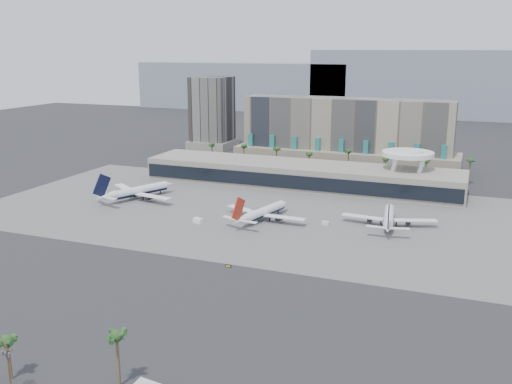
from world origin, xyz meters
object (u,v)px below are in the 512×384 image
(airliner_left, at_px, (137,191))
(service_vehicle_b, at_px, (326,223))
(airliner_right, at_px, (389,218))
(utility_pole, at_px, (8,364))
(taxiway_sign, at_px, (228,266))
(service_vehicle_a, at_px, (198,221))
(airliner_centre, at_px, (263,212))

(airliner_left, relative_size, service_vehicle_b, 14.07)
(airliner_right, bearing_deg, airliner_left, 173.17)
(utility_pole, xyz_separation_m, service_vehicle_b, (32.83, 141.88, -6.36))
(airliner_right, relative_size, taxiway_sign, 19.70)
(service_vehicle_a, bearing_deg, airliner_centre, 47.34)
(utility_pole, distance_m, airliner_left, 163.23)
(utility_pole, bearing_deg, airliner_left, 113.25)
(airliner_centre, relative_size, taxiway_sign, 19.54)
(airliner_left, height_order, service_vehicle_a, airliner_left)
(utility_pole, bearing_deg, airliner_centre, 87.67)
(taxiway_sign, bearing_deg, service_vehicle_a, 122.24)
(utility_pole, distance_m, service_vehicle_a, 126.54)
(airliner_right, xyz_separation_m, service_vehicle_b, (-24.77, -8.57, -2.77))
(utility_pole, height_order, airliner_right, airliner_right)
(service_vehicle_b, bearing_deg, service_vehicle_a, -158.12)
(airliner_right, xyz_separation_m, service_vehicle_a, (-76.05, -25.41, -2.49))
(airliner_left, relative_size, taxiway_sign, 20.79)
(airliner_left, bearing_deg, airliner_centre, 14.39)
(taxiway_sign, bearing_deg, airliner_right, 51.15)
(airliner_right, bearing_deg, service_vehicle_a, -168.59)
(airliner_left, distance_m, taxiway_sign, 102.91)
(service_vehicle_a, bearing_deg, airliner_left, 169.28)
(airliner_left, height_order, taxiway_sign, airliner_left)
(utility_pole, xyz_separation_m, airliner_right, (57.60, 150.45, -3.59))
(service_vehicle_b, height_order, taxiway_sign, service_vehicle_b)
(airliner_right, bearing_deg, service_vehicle_b, -167.98)
(airliner_left, distance_m, service_vehicle_a, 52.37)
(airliner_right, height_order, taxiway_sign, airliner_right)
(airliner_centre, xyz_separation_m, taxiway_sign, (8.43, -55.24, -3.12))
(utility_pole, bearing_deg, service_vehicle_a, 98.39)
(airliner_left, bearing_deg, utility_pole, -43.27)
(service_vehicle_a, xyz_separation_m, taxiway_sign, (32.53, -41.54, -0.60))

